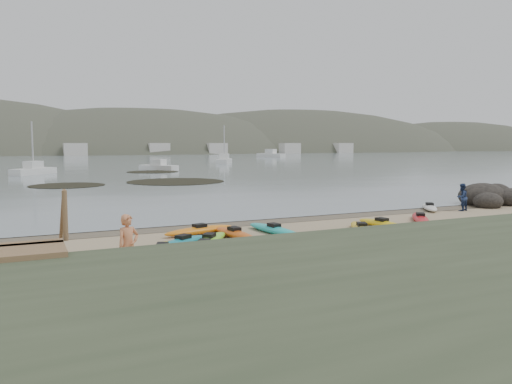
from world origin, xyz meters
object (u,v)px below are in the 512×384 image
person_west (128,246)px  rock_cluster (492,201)px  stairs (24,281)px  person_east (462,197)px

person_west → rock_cluster: (25.30, 8.17, -0.73)m
stairs → person_west: stairs is taller
person_east → rock_cluster: 4.74m
stairs → person_east: size_ratio=1.65×
rock_cluster → person_east: bearing=-160.7°
person_east → rock_cluster: (4.44, 1.56, -0.59)m
person_west → rock_cluster: bearing=-3.4°
stairs → rock_cluster: (28.14, 11.38, -0.82)m
stairs → person_east: bearing=22.5°
stairs → person_east: 25.66m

